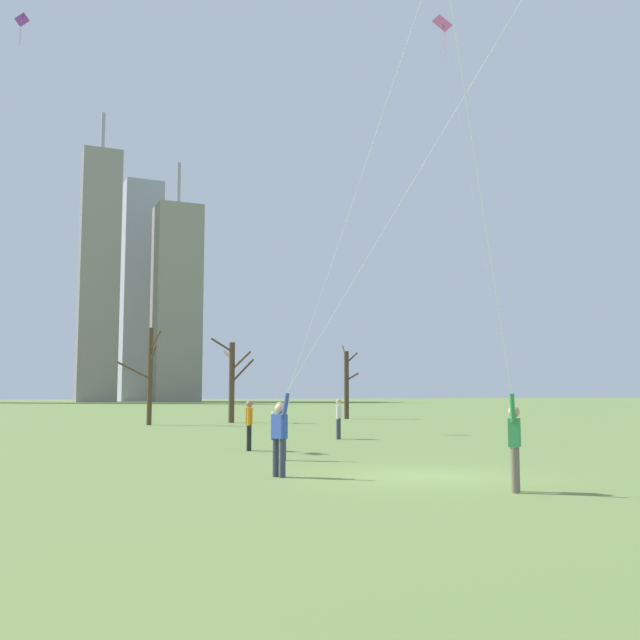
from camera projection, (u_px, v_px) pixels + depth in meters
ground_plane at (427, 476)px, 16.44m from camera, size 400.00×400.00×0.00m
kite_flyer_midfield_right_green at (333, 268)px, 20.30m from camera, size 5.02×5.00×18.76m
kite_flyer_foreground_left_blue at (373, 274)px, 15.52m from camera, size 7.92×10.85×20.00m
kite_flyer_midfield_center_white at (487, 257)px, 13.17m from camera, size 5.90×3.59×17.87m
bystander_far_off_by_trees at (249, 423)px, 23.69m from camera, size 0.32×0.48×1.62m
bystander_watching_nearby at (339, 417)px, 29.60m from camera, size 0.36×0.43×1.62m
distant_kite_drifting_right_purple at (11, 74)px, 39.40m from camera, size 3.40×1.33×22.63m
distant_kite_drifting_left_pink at (448, 54)px, 39.84m from camera, size 5.14×0.67×22.57m
bare_tree_rightmost at (149, 374)px, 42.65m from camera, size 2.27×1.69×5.68m
bare_tree_right_of_center at (347, 383)px, 52.61m from camera, size 1.25×2.14×5.42m
bare_tree_center at (232, 379)px, 45.95m from camera, size 2.57×2.60×5.32m
skyline_mid_tower_left at (99, 275)px, 148.93m from camera, size 7.79×6.20×60.06m
skyline_tall_tower at (176, 303)px, 151.36m from camera, size 9.27×8.37×50.30m
skyline_squat_block at (141, 290)px, 162.55m from camera, size 8.35×6.29×49.17m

